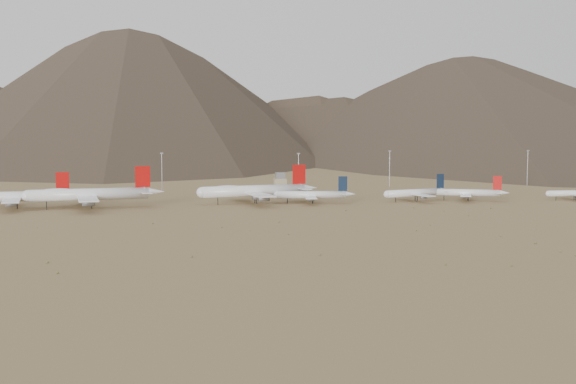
{
  "coord_description": "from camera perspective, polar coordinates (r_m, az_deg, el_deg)",
  "views": [
    {
      "loc": [
        -42.59,
        -410.53,
        48.91
      ],
      "look_at": [
        22.09,
        30.0,
        7.32
      ],
      "focal_mm": 50.0,
      "sensor_mm": 36.0,
      "label": 1
    }
  ],
  "objects": [
    {
      "name": "mountain_ridge",
      "position": [
        1315.11,
        -6.57,
        9.71
      ],
      "size": [
        4400.0,
        1000.0,
        300.0
      ],
      "color": "#443829",
      "rests_on": "ground"
    },
    {
      "name": "widebody_west",
      "position": [
        453.31,
        -18.82,
        -0.3
      ],
      "size": [
        64.5,
        50.14,
        19.23
      ],
      "rotation": [
        0.0,
        0.0,
        0.14
      ],
      "color": "white",
      "rests_on": "ground"
    },
    {
      "name": "desert_scrub",
      "position": [
        336.52,
        6.08,
        -3.0
      ],
      "size": [
        434.55,
        182.64,
        0.78
      ],
      "color": "olive",
      "rests_on": "ground"
    },
    {
      "name": "narrowbody_c",
      "position": [
        481.63,
        12.73,
        -0.05
      ],
      "size": [
        43.13,
        32.26,
        14.9
      ],
      "rotation": [
        0.0,
        0.0,
        -0.35
      ],
      "color": "white",
      "rests_on": "ground"
    },
    {
      "name": "mast_centre",
      "position": [
        523.8,
        0.75,
        1.54
      ],
      "size": [
        2.0,
        0.6,
        25.7
      ],
      "color": "gray",
      "rests_on": "ground"
    },
    {
      "name": "narrowbody_d",
      "position": [
        503.85,
        19.76,
        -0.08
      ],
      "size": [
        38.67,
        27.56,
        12.76
      ],
      "rotation": [
        0.0,
        0.0,
        0.0
      ],
      "color": "white",
      "rests_on": "ground"
    },
    {
      "name": "mast_west",
      "position": [
        535.35,
        -8.95,
        1.55
      ],
      "size": [
        2.0,
        0.6,
        25.7
      ],
      "color": "gray",
      "rests_on": "ground"
    },
    {
      "name": "widebody_east",
      "position": [
        455.21,
        -2.42,
        0.1
      ],
      "size": [
        71.47,
        56.17,
        21.56
      ],
      "rotation": [
        0.0,
        0.0,
        0.22
      ],
      "color": "white",
      "rests_on": "ground"
    },
    {
      "name": "mast_east",
      "position": [
        567.75,
        7.24,
        1.79
      ],
      "size": [
        2.0,
        0.6,
        25.7
      ],
      "color": "gray",
      "rests_on": "ground"
    },
    {
      "name": "ground",
      "position": [
        415.62,
        -2.41,
        -1.43
      ],
      "size": [
        3000.0,
        3000.0,
        0.0
      ],
      "primitive_type": "plane",
      "color": "#A48354",
      "rests_on": "ground"
    },
    {
      "name": "widebody_centre",
      "position": [
        443.47,
        -13.94,
        -0.15
      ],
      "size": [
        74.86,
        58.24,
        22.33
      ],
      "rotation": [
        0.0,
        0.0,
        0.14
      ],
      "color": "white",
      "rests_on": "ground"
    },
    {
      "name": "narrowbody_b",
      "position": [
        473.71,
        9.15,
        -0.05
      ],
      "size": [
        45.36,
        33.76,
        15.51
      ],
      "rotation": [
        0.0,
        0.0,
        0.32
      ],
      "color": "white",
      "rests_on": "ground"
    },
    {
      "name": "narrowbody_a",
      "position": [
        455.69,
        1.82,
        -0.19
      ],
      "size": [
        46.79,
        33.89,
        15.47
      ],
      "rotation": [
        0.0,
        0.0,
        -0.12
      ],
      "color": "white",
      "rests_on": "ground"
    },
    {
      "name": "mast_far_east",
      "position": [
        597.82,
        16.67,
        1.78
      ],
      "size": [
        2.0,
        0.6,
        25.7
      ],
      "color": "gray",
      "rests_on": "ground"
    },
    {
      "name": "control_tower",
      "position": [
        537.24,
        -0.56,
        0.68
      ],
      "size": [
        8.0,
        8.0,
        12.0
      ],
      "color": "tan",
      "rests_on": "ground"
    }
  ]
}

